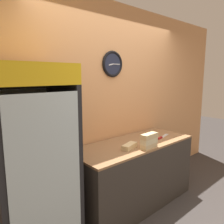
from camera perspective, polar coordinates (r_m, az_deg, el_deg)
The scene contains 9 objects.
wall_back at distance 3.10m, azimuth 0.55°, elevation 2.34°, with size 5.20×0.09×2.70m.
prep_counter at distance 3.09m, azimuth 5.65°, elevation -15.62°, with size 1.75×0.69×0.86m.
beverage_cooler at distance 2.20m, azimuth -20.81°, elevation -10.75°, with size 0.71×0.64×1.84m.
sandwich_stack_bottom at distance 2.73m, azimuth 9.63°, elevation -8.68°, with size 0.25×0.11×0.06m.
sandwich_stack_middle at distance 2.71m, azimuth 9.67°, elevation -7.45°, with size 0.25×0.10×0.06m.
sandwich_stack_top at distance 2.69m, azimuth 9.70°, elevation -6.20°, with size 0.25×0.11×0.06m.
sandwich_flat_left at distance 2.69m, azimuth 4.58°, elevation -8.88°, with size 0.26×0.16×0.06m.
chefs_knife at distance 3.21m, azimuth 12.86°, elevation -6.40°, with size 0.35×0.12×0.02m.
condiment_jar at distance 2.63m, azimuth -10.06°, elevation -8.83°, with size 0.08×0.08×0.11m.
Camera 1 is at (-2.07, -0.98, 1.74)m, focal length 35.00 mm.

